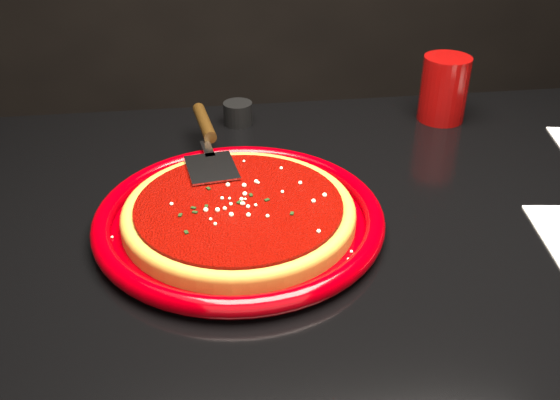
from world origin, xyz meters
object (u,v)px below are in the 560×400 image
(ramekin, at_px, (238,113))
(plate, at_px, (239,218))
(cup, at_px, (444,89))
(pizza_server, at_px, (209,141))
(table, at_px, (345,388))

(ramekin, bearing_deg, plate, -93.97)
(cup, bearing_deg, ramekin, 175.58)
(plate, distance_m, ramekin, 0.34)
(ramekin, bearing_deg, cup, -4.42)
(plate, bearing_deg, ramekin, 86.03)
(cup, bearing_deg, pizza_server, -162.53)
(pizza_server, height_order, ramekin, pizza_server)
(plate, height_order, ramekin, ramekin)
(table, xyz_separation_m, cup, (0.22, 0.28, 0.43))
(cup, height_order, ramekin, cup)
(pizza_server, distance_m, cup, 0.45)
(plate, distance_m, pizza_server, 0.18)
(ramekin, bearing_deg, pizza_server, -109.12)
(table, xyz_separation_m, ramekin, (-0.15, 0.31, 0.40))
(plate, bearing_deg, pizza_server, 100.93)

